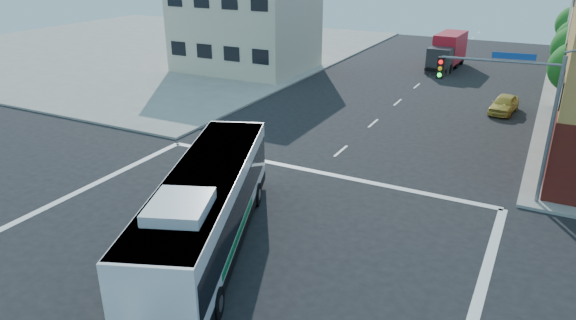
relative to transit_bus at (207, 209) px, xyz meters
The scene contains 9 objects.
ground 1.96m from the transit_bus, 34.72° to the right, with size 120.00×120.00×0.00m, color black.
sidewalk_nw 48.82m from the transit_bus, 134.85° to the left, with size 50.00×50.00×0.15m, color gray.
building_west 33.90m from the transit_bus, 119.05° to the left, with size 12.06×10.06×8.00m.
signal_mast_ne 14.41m from the transit_bus, 46.54° to the left, with size 7.91×1.13×8.07m.
street_tree_c 45.30m from the transit_bus, 73.98° to the left, with size 3.40×3.40×5.29m.
street_tree_d 53.05m from the transit_bus, 76.36° to the left, with size 4.00×4.00×6.03m.
transit_bus is the anchor object (origin of this frame).
box_truck 39.36m from the transit_bus, 88.11° to the left, with size 2.58×7.68×3.41m.
parked_car 26.79m from the transit_bus, 71.92° to the left, with size 1.56×3.88×1.32m, color gold.
Camera 1 is at (10.34, -13.86, 11.12)m, focal length 32.00 mm.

